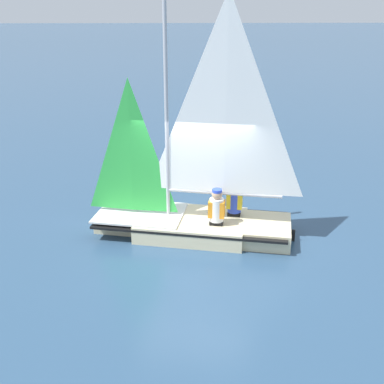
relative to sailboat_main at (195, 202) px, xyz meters
name	(u,v)px	position (x,y,z in m)	size (l,w,h in m)	color
ground_plane	(192,233)	(-0.06, 0.01, -0.75)	(260.00, 260.00, 0.00)	#2D4C6B
sailboat_main	(195,202)	(0.00, 0.00, 0.00)	(4.44, 2.38, 5.14)	beige
sailor_helm	(217,213)	(0.45, -0.33, -0.12)	(0.39, 0.36, 1.16)	black
sailor_crew	(234,204)	(0.88, 0.13, -0.12)	(0.39, 0.36, 1.16)	black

